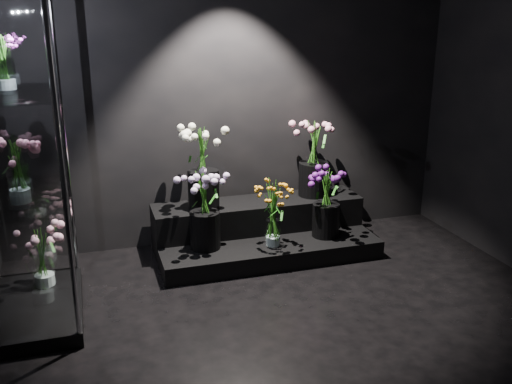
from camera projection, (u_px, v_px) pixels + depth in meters
name	position (u px, v px, depth m)	size (l,w,h in m)	color
floor	(317.00, 354.00, 3.50)	(4.00, 4.00, 0.00)	black
wall_back	(232.00, 85.00, 4.89)	(4.00, 4.00, 0.00)	black
display_riser	(262.00, 231.00, 4.98)	(1.85, 0.82, 0.41)	black
display_case	(16.00, 158.00, 3.59)	(0.61, 1.02, 2.24)	black
bouquet_orange_bells	(273.00, 213.00, 4.62)	(0.29, 0.29, 0.56)	white
bouquet_lilac	(204.00, 204.00, 4.55)	(0.40, 0.40, 0.66)	black
bouquet_purple	(326.00, 200.00, 4.81)	(0.39, 0.39, 0.60)	black
bouquet_cream_roses	(203.00, 162.00, 4.71)	(0.43, 0.43, 0.69)	black
bouquet_pink_roses	(314.00, 156.00, 5.05)	(0.44, 0.44, 0.68)	black
bouquet_case_pink	(17.00, 169.00, 3.48)	(0.31, 0.31, 0.40)	white
bouquet_case_magenta	(3.00, 60.00, 3.53)	(0.25, 0.25, 0.35)	white
bouquet_case_base_pink	(42.00, 256.00, 4.08)	(0.41, 0.41, 0.44)	white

